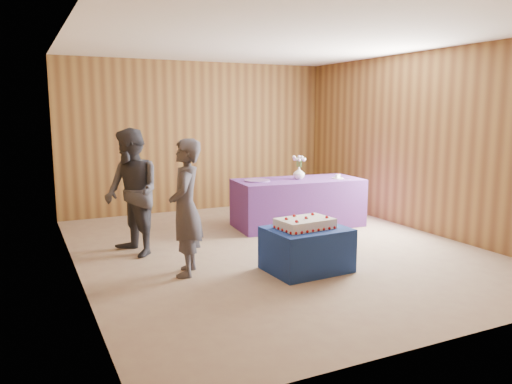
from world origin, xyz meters
TOP-DOWN VIEW (x-y plane):
  - ground at (0.00, 0.00)m, footprint 6.00×6.00m
  - room_shell at (0.00, 0.00)m, footprint 5.04×6.04m
  - cake_table at (-0.10, -0.97)m, footprint 0.93×0.74m
  - serving_table at (0.96, 1.03)m, footprint 2.07×1.08m
  - sheet_cake at (-0.12, -0.96)m, footprint 0.68×0.49m
  - vase at (0.99, 1.05)m, footprint 0.19×0.19m
  - flower_spray at (0.99, 1.05)m, footprint 0.22×0.22m
  - platter at (0.29, 1.13)m, footprint 0.49×0.49m
  - plate at (1.58, 0.84)m, footprint 0.19×0.19m
  - cake_slice at (1.58, 0.84)m, footprint 0.07×0.07m
  - knife at (1.62, 0.70)m, footprint 0.26×0.03m
  - guest_left at (-1.38, -0.50)m, footprint 0.56×0.66m
  - guest_right at (-1.76, 0.52)m, footprint 0.81×0.93m

SIDE VIEW (x-z plane):
  - ground at x=0.00m, z-range 0.00..0.00m
  - cake_table at x=-0.10m, z-range 0.00..0.50m
  - serving_table at x=0.96m, z-range 0.00..0.75m
  - sheet_cake at x=-0.12m, z-range 0.48..0.63m
  - knife at x=1.62m, z-range 0.75..0.75m
  - plate at x=1.58m, z-range 0.75..0.76m
  - platter at x=0.29m, z-range 0.75..0.77m
  - guest_left at x=-1.38m, z-range 0.00..1.53m
  - cake_slice at x=1.58m, z-range 0.75..0.83m
  - guest_right at x=-1.76m, z-range 0.00..1.62m
  - vase at x=0.99m, z-range 0.75..0.94m
  - flower_spray at x=0.99m, z-range 1.00..1.17m
  - room_shell at x=0.00m, z-range 0.44..3.16m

